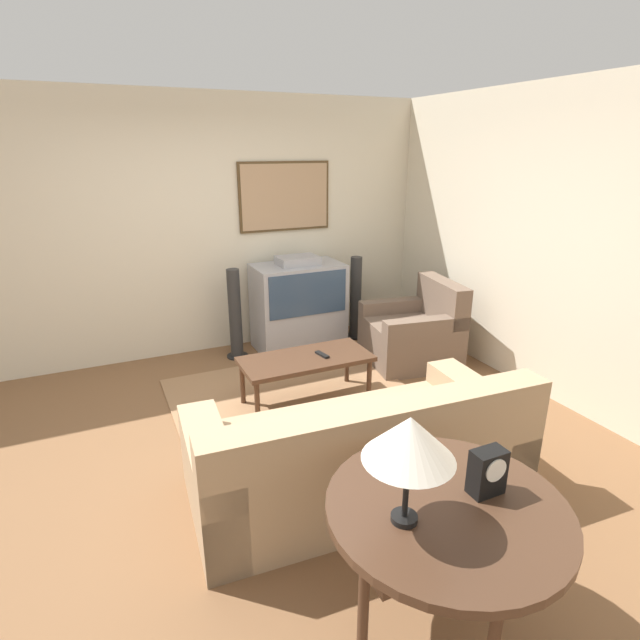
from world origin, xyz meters
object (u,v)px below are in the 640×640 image
armchair (413,335)px  speaker_tower_right (355,300)px  mantel_clock (487,472)px  console_table (447,518)px  table_lamp (410,440)px  coffee_table (306,362)px  couch (361,453)px  tv (298,305)px  speaker_tower_left (235,317)px

armchair → speaker_tower_right: (-0.22, 0.87, 0.17)m
mantel_clock → speaker_tower_right: bearing=70.0°
console_table → table_lamp: (-0.22, -0.00, 0.45)m
coffee_table → table_lamp: 2.48m
couch → armchair: size_ratio=2.23×
couch → speaker_tower_right: bearing=-114.3°
tv → speaker_tower_right: (0.73, 0.00, -0.03)m
console_table → mantel_clock: bearing=-0.4°
coffee_table → speaker_tower_right: bearing=47.0°
tv → console_table: bearing=-102.3°
tv → table_lamp: table_lamp is taller
coffee_table → mantel_clock: (-0.13, -2.31, 0.44)m
console_table → speaker_tower_left: (0.05, 3.57, -0.20)m
armchair → couch: bearing=-34.2°
table_lamp → couch: bearing=69.4°
table_lamp → mantel_clock: table_lamp is taller
table_lamp → speaker_tower_right: table_lamp is taller
couch → speaker_tower_right: size_ratio=2.26×
coffee_table → console_table: 2.35m
console_table → mantel_clock: size_ratio=4.96×
coffee_table → speaker_tower_right: size_ratio=1.16×
armchair → mantel_clock: size_ratio=4.71×
couch → console_table: (-0.17, -1.05, 0.38)m
tv → armchair: tv is taller
console_table → speaker_tower_right: 3.88m
table_lamp → console_table: bearing=0.1°
tv → couch: bearing=-103.4°
mantel_clock → speaker_tower_left: speaker_tower_left is taller
console_table → couch: bearing=80.6°
coffee_table → speaker_tower_left: size_ratio=1.16×
speaker_tower_left → tv: bearing=-0.0°
table_lamp → speaker_tower_right: 4.02m
tv → armchair: bearing=-42.6°
couch → armchair: (1.55, 1.65, 0.01)m
coffee_table → speaker_tower_right: (1.17, 1.26, 0.07)m
mantel_clock → speaker_tower_left: (-0.15, 3.57, -0.37)m
coffee_table → mantel_clock: mantel_clock is taller
tv → armchair: 1.31m
speaker_tower_left → coffee_table: bearing=-77.7°
coffee_table → couch: bearing=-96.9°
coffee_table → speaker_tower_left: speaker_tower_left is taller
couch → speaker_tower_left: size_ratio=2.26×
table_lamp → speaker_tower_right: (1.72, 3.57, -0.65)m
coffee_table → mantel_clock: 2.36m
armchair → table_lamp: 3.42m
speaker_tower_right → speaker_tower_left: bearing=180.0°
mantel_clock → armchair: bearing=60.5°
console_table → coffee_table: bearing=81.9°
coffee_table → speaker_tower_left: bearing=102.3°
tv → couch: 2.60m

